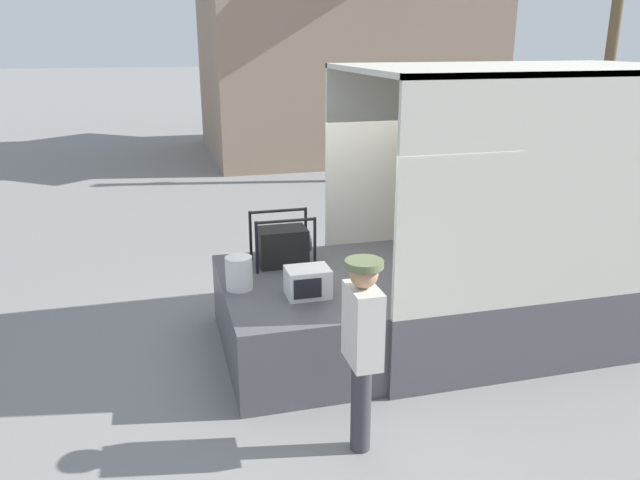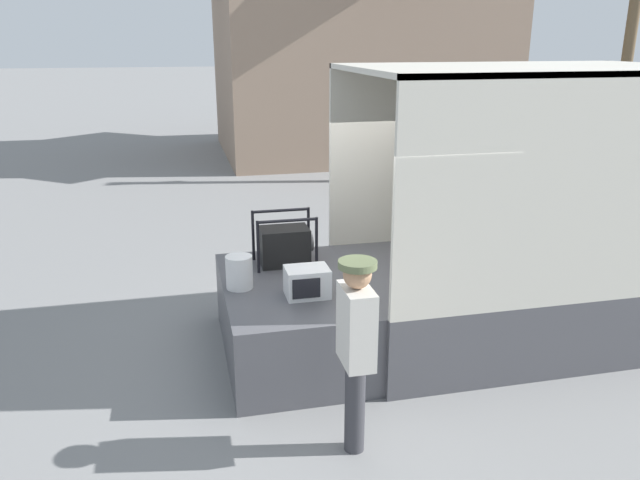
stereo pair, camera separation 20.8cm
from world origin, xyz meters
name	(u,v)px [view 1 (the left image)]	position (x,y,z in m)	size (l,w,h in m)	color
ground_plane	(352,345)	(0.00, 0.00, 0.00)	(160.00, 160.00, 0.00)	gray
box_truck	(626,238)	(3.70, 0.00, 1.04)	(6.24, 2.49, 3.22)	white
tailgate_deck	(290,319)	(-0.75, 0.00, 0.44)	(1.51, 2.36, 0.88)	#4C4C51
microwave	(308,282)	(-0.64, -0.40, 1.04)	(0.46, 0.36, 0.31)	white
portable_generator	(284,246)	(-0.68, 0.63, 1.12)	(0.73, 0.50, 0.63)	black
orange_bucket	(239,273)	(-1.32, -0.01, 1.06)	(0.30, 0.30, 0.37)	silver
worker_person	(362,336)	(-0.53, -1.89, 1.11)	(0.32, 0.44, 1.79)	#38383D
house_backdrop	(341,15)	(3.77, 13.19, 4.20)	(8.74, 6.71, 8.25)	gray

